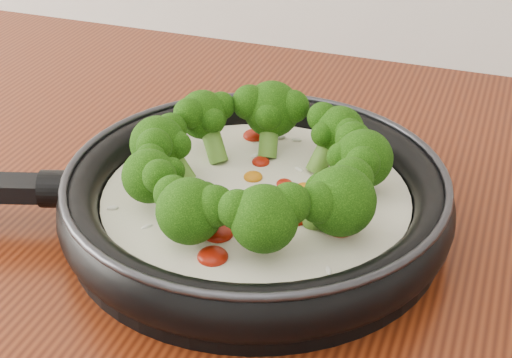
% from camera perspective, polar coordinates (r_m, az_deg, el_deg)
% --- Properties ---
extents(skillet, '(0.56, 0.42, 0.10)m').
position_cam_1_polar(skillet, '(0.65, -0.22, -1.09)').
color(skillet, black).
rests_on(skillet, counter).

